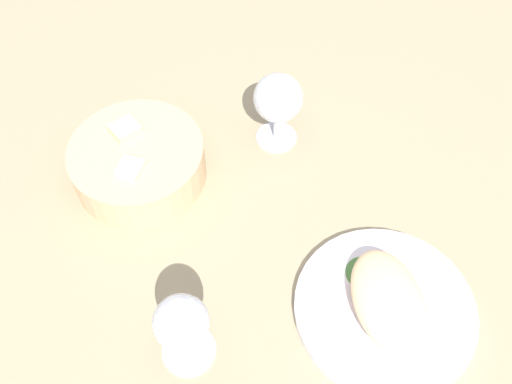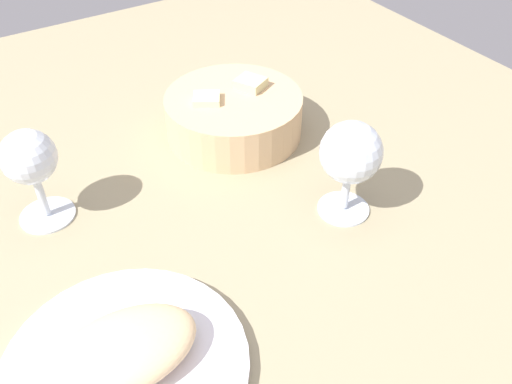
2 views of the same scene
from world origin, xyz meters
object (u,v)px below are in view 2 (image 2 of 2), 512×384
object	(u,v)px
plate	(125,368)
bread_basket	(234,115)
wine_glass_far	(30,163)
wine_glass_near	(351,156)

from	to	relation	value
plate	bread_basket	xyz separation A→B (cm)	(29.15, 28.81, 2.52)
plate	bread_basket	bearing A→B (deg)	44.66
bread_basket	wine_glass_far	distance (cm)	29.61
plate	wine_glass_far	bearing A→B (deg)	89.64
plate	wine_glass_far	xyz separation A→B (cm)	(0.16, 25.65, 7.66)
wine_glass_near	wine_glass_far	distance (cm)	37.06
wine_glass_near	bread_basket	bearing A→B (deg)	97.48
plate	wine_glass_far	distance (cm)	26.77
bread_basket	wine_glass_near	world-z (taller)	wine_glass_near
plate	wine_glass_near	size ratio (longest dim) A/B	1.85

